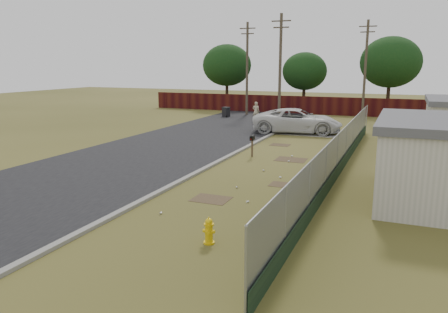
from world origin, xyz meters
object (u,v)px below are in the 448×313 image
at_px(fire_hydrant, 209,231).
at_px(pickup_truck, 297,121).
at_px(trash_bin, 226,112).
at_px(pedestrian, 256,111).
at_px(mailbox, 252,140).

distance_m(fire_hydrant, pickup_truck, 21.29).
bearing_deg(fire_hydrant, trash_bin, 111.35).
distance_m(pedestrian, trash_bin, 4.09).
bearing_deg(pickup_truck, mailbox, 168.21).
height_order(pedestrian, trash_bin, pedestrian).
bearing_deg(trash_bin, pickup_truck, -39.72).
distance_m(mailbox, pedestrian, 15.45).
bearing_deg(mailbox, pickup_truck, 88.10).
bearing_deg(pedestrian, fire_hydrant, 100.28).
relative_size(fire_hydrant, trash_bin, 0.83).
bearing_deg(fire_hydrant, pedestrian, 105.67).
bearing_deg(pickup_truck, trash_bin, 40.39).
distance_m(fire_hydrant, pedestrian, 27.52).
bearing_deg(fire_hydrant, pickup_truck, 96.55).
relative_size(fire_hydrant, mailbox, 0.66).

